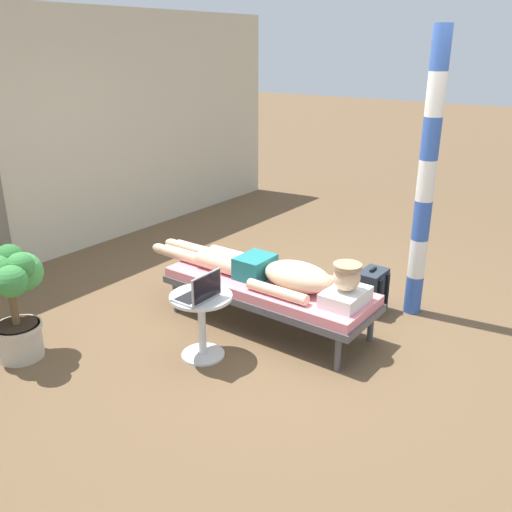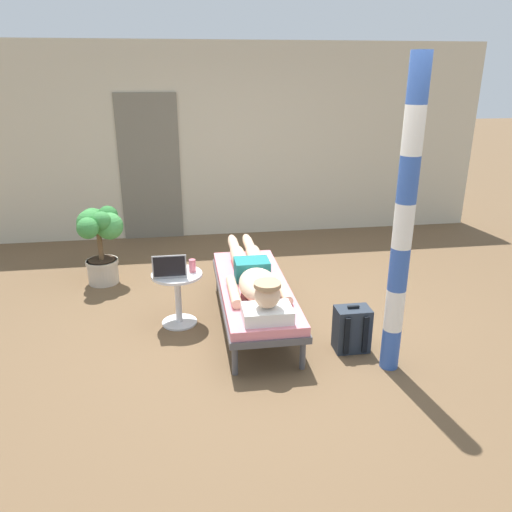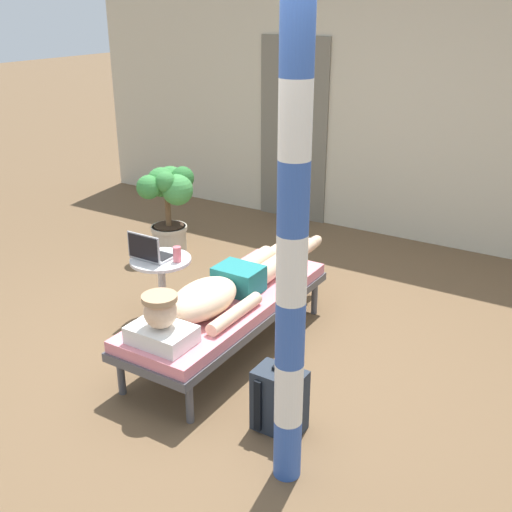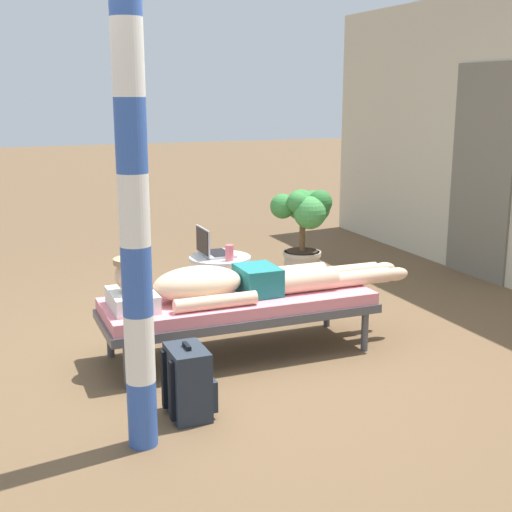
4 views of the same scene
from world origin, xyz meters
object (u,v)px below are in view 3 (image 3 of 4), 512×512
lounge_chair (228,307)px  laptop (150,252)px  drink_glass (177,254)px  backpack (280,401)px  person_reclining (223,288)px  porch_post (292,269)px  side_table (162,278)px  potted_plant (169,197)px

lounge_chair → laptop: size_ratio=6.03×
laptop → drink_glass: bearing=19.9°
drink_glass → backpack: 1.58m
person_reclining → laptop: size_ratio=7.00×
drink_glass → backpack: size_ratio=0.29×
laptop → porch_post: porch_post is taller
backpack → laptop: bearing=156.8°
side_table → lounge_chair: bearing=-9.4°
potted_plant → porch_post: 3.45m
person_reclining → laptop: (-0.78, 0.13, 0.06)m
backpack → porch_post: 1.10m
laptop → lounge_chair: bearing=-5.0°
side_table → drink_glass: size_ratio=4.29×
lounge_chair → backpack: bearing=-37.6°
drink_glass → backpack: bearing=-28.8°
person_reclining → side_table: 0.76m
lounge_chair → backpack: (0.77, -0.60, -0.15)m
person_reclining → porch_post: porch_post is taller
person_reclining → backpack: (0.77, -0.54, -0.32)m
drink_glass → potted_plant: size_ratio=0.14×
lounge_chair → person_reclining: person_reclining is taller
laptop → porch_post: bearing=-28.8°
side_table → porch_post: size_ratio=0.21×
lounge_chair → person_reclining: (-0.00, -0.06, 0.17)m
lounge_chair → side_table: size_ratio=3.58×
side_table → drink_glass: bearing=9.3°
lounge_chair → drink_glass: bearing=165.9°
person_reclining → drink_glass: person_reclining is taller
side_table → backpack: side_table is taller
side_table → potted_plant: 1.47m
backpack → potted_plant: bearing=141.4°
backpack → potted_plant: potted_plant is taller
drink_glass → porch_post: bearing=-33.9°
side_table → drink_glass: drink_glass is taller
laptop → drink_glass: laptop is taller
drink_glass → backpack: (1.34, -0.74, -0.39)m
potted_plant → drink_glass: bearing=-48.3°
drink_glass → potted_plant: 1.52m
person_reclining → lounge_chair: bearing=90.0°
lounge_chair → drink_glass: 0.63m
drink_glass → porch_post: porch_post is taller
laptop → drink_glass: (0.21, 0.08, 0.00)m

